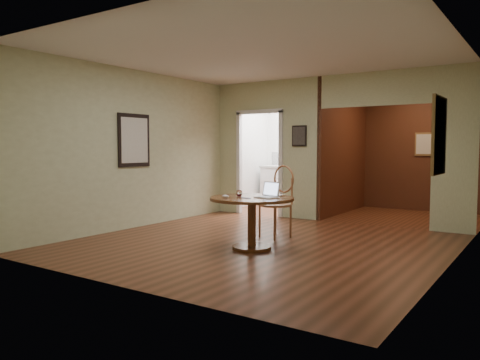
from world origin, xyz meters
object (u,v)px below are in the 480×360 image
Objects in this scene: dining_table at (252,211)px; closed_laptop at (272,195)px; chair at (279,197)px; open_laptop at (269,193)px.

closed_laptop reaches higher than dining_table.
dining_table is 3.79× the size of closed_laptop.
chair is 0.69m from closed_laptop.
dining_table is 0.40m from closed_laptop.
chair reaches higher than open_laptop.
chair reaches higher than closed_laptop.
closed_laptop is (-0.07, 0.22, -0.05)m from open_laptop.
closed_laptop is (0.25, -0.63, 0.11)m from chair.
chair is 3.70× the size of closed_laptop.
dining_table is 1.02× the size of chair.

